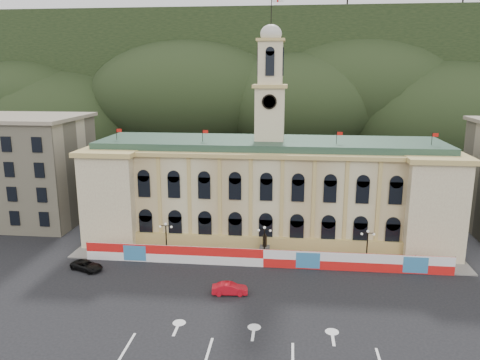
# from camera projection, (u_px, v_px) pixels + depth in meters

# --- Properties ---
(ground) EXTENTS (260.00, 260.00, 0.00)m
(ground) POSITION_uv_depth(u_px,v_px,m) (255.00, 325.00, 49.26)
(ground) COLOR black
(ground) RESTS_ON ground
(lane_markings) EXTENTS (26.00, 10.00, 0.02)m
(lane_markings) POSITION_uv_depth(u_px,v_px,m) (250.00, 352.00, 44.42)
(lane_markings) COLOR white
(lane_markings) RESTS_ON ground
(hill_ridge) EXTENTS (230.00, 80.00, 64.00)m
(hill_ridge) POSITION_uv_depth(u_px,v_px,m) (283.00, 90.00, 162.85)
(hill_ridge) COLOR black
(hill_ridge) RESTS_ON ground
(city_hall) EXTENTS (56.20, 17.60, 37.10)m
(city_hall) POSITION_uv_depth(u_px,v_px,m) (269.00, 188.00, 74.20)
(city_hall) COLOR beige
(city_hall) RESTS_ON ground
(side_building_left) EXTENTS (21.00, 17.00, 18.60)m
(side_building_left) POSITION_uv_depth(u_px,v_px,m) (24.00, 169.00, 81.62)
(side_building_left) COLOR #B3A88A
(side_building_left) RESTS_ON ground
(hoarding_fence) EXTENTS (50.00, 0.44, 2.50)m
(hoarding_fence) POSITION_uv_depth(u_px,v_px,m) (264.00, 258.00, 63.55)
(hoarding_fence) COLOR red
(hoarding_fence) RESTS_ON ground
(pavement) EXTENTS (56.00, 5.50, 0.16)m
(pavement) POSITION_uv_depth(u_px,v_px,m) (264.00, 258.00, 66.42)
(pavement) COLOR slate
(pavement) RESTS_ON ground
(statue) EXTENTS (1.40, 1.40, 3.72)m
(statue) POSITION_uv_depth(u_px,v_px,m) (265.00, 250.00, 66.41)
(statue) COLOR #595651
(statue) RESTS_ON ground
(lamp_left) EXTENTS (1.96, 0.44, 5.15)m
(lamp_left) POSITION_uv_depth(u_px,v_px,m) (166.00, 237.00, 66.49)
(lamp_left) COLOR black
(lamp_left) RESTS_ON ground
(lamp_center) EXTENTS (1.96, 0.44, 5.15)m
(lamp_center) POSITION_uv_depth(u_px,v_px,m) (264.00, 240.00, 65.01)
(lamp_center) COLOR black
(lamp_center) RESTS_ON ground
(lamp_right) EXTENTS (1.96, 0.44, 5.15)m
(lamp_right) POSITION_uv_depth(u_px,v_px,m) (367.00, 244.00, 63.52)
(lamp_right) COLOR black
(lamp_right) RESTS_ON ground
(red_sedan) EXTENTS (2.38, 4.58, 1.41)m
(red_sedan) POSITION_uv_depth(u_px,v_px,m) (230.00, 289.00, 55.82)
(red_sedan) COLOR red
(red_sedan) RESTS_ON ground
(black_suv) EXTENTS (5.34, 6.09, 1.28)m
(black_suv) POSITION_uv_depth(u_px,v_px,m) (87.00, 266.00, 62.59)
(black_suv) COLOR black
(black_suv) RESTS_ON ground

